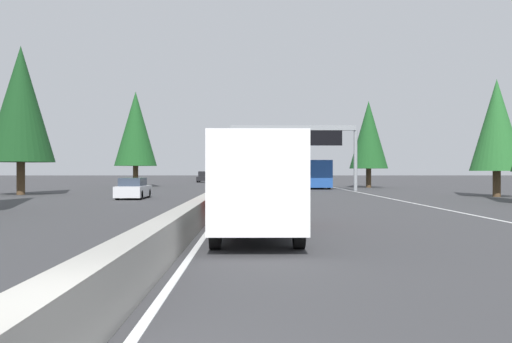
{
  "coord_description": "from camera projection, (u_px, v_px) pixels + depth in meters",
  "views": [
    {
      "loc": [
        -4.56,
        -1.62,
        1.98
      ],
      "look_at": [
        69.78,
        -2.44,
        1.86
      ],
      "focal_mm": 37.99,
      "sensor_mm": 36.0,
      "label": 1
    }
  ],
  "objects": [
    {
      "name": "ground_plane",
      "position": [
        236.0,
        187.0,
        64.54
      ],
      "size": [
        320.0,
        320.0,
        0.0
      ],
      "primitive_type": "plane",
      "color": "#38383A"
    },
    {
      "name": "sedan_far_center",
      "position": [
        272.0,
        178.0,
        95.38
      ],
      "size": [
        4.4,
        1.8,
        1.47
      ],
      "color": "black",
      "rests_on": "ground"
    },
    {
      "name": "conifer_left_mid",
      "position": [
        136.0,
        129.0,
        66.21
      ],
      "size": [
        5.14,
        5.14,
        11.68
      ],
      "color": "#4C3823",
      "rests_on": "ground"
    },
    {
      "name": "sedan_near_center",
      "position": [
        254.0,
        193.0,
        31.17
      ],
      "size": [
        4.4,
        1.8,
        1.47
      ],
      "color": "maroon",
      "rests_on": "ground"
    },
    {
      "name": "box_truck_distant_b",
      "position": [
        256.0,
        183.0,
        16.34
      ],
      "size": [
        8.5,
        2.4,
        2.95
      ],
      "color": "white",
      "rests_on": "ground"
    },
    {
      "name": "shoulder_stripe_right",
      "position": [
        322.0,
        185.0,
        74.66
      ],
      "size": [
        160.0,
        0.16,
        0.01
      ],
      "primitive_type": "cube",
      "color": "silver",
      "rests_on": "ground"
    },
    {
      "name": "conifer_right_mid",
      "position": [
        369.0,
        135.0,
        63.42
      ],
      "size": [
        4.47,
        4.47,
        10.16
      ],
      "color": "#4C3823",
      "rests_on": "ground"
    },
    {
      "name": "conifer_right_near",
      "position": [
        497.0,
        125.0,
        40.89
      ],
      "size": [
        3.93,
        3.93,
        8.93
      ],
      "color": "#4C3823",
      "rests_on": "ground"
    },
    {
      "name": "pickup_far_left",
      "position": [
        291.0,
        176.0,
        98.9
      ],
      "size": [
        5.6,
        2.0,
        1.86
      ],
      "color": "#2D6B38",
      "rests_on": "ground"
    },
    {
      "name": "oncoming_near",
      "position": [
        204.0,
        177.0,
        93.06
      ],
      "size": [
        5.6,
        2.0,
        1.86
      ],
      "rotation": [
        0.0,
        0.0,
        3.14
      ],
      "color": "black",
      "rests_on": "ground"
    },
    {
      "name": "oncoming_far",
      "position": [
        133.0,
        189.0,
        38.16
      ],
      "size": [
        4.4,
        1.8,
        1.47
      ],
      "rotation": [
        0.0,
        0.0,
        3.14
      ],
      "color": "silver",
      "rests_on": "ground"
    },
    {
      "name": "conifer_left_near",
      "position": [
        21.0,
        104.0,
        44.29
      ],
      "size": [
        5.38,
        5.38,
        12.23
      ],
      "color": "#4C3823",
      "rests_on": "ground"
    },
    {
      "name": "sign_gantry_overhead",
      "position": [
        295.0,
        139.0,
        53.17
      ],
      "size": [
        0.5,
        12.68,
        6.45
      ],
      "color": "gray",
      "rests_on": "ground"
    },
    {
      "name": "bus_mid_center",
      "position": [
        314.0,
        173.0,
        61.99
      ],
      "size": [
        11.5,
        2.55,
        3.1
      ],
      "color": "#1E4793",
      "rests_on": "ground"
    },
    {
      "name": "minivan_distant_a",
      "position": [
        252.0,
        176.0,
        111.55
      ],
      "size": [
        5.0,
        1.95,
        1.69
      ],
      "color": "white",
      "rests_on": "ground"
    },
    {
      "name": "shoulder_stripe_median",
      "position": [
        240.0,
        185.0,
        74.54
      ],
      "size": [
        160.0,
        0.16,
        0.01
      ],
      "primitive_type": "cube",
      "color": "silver",
      "rests_on": "ground"
    },
    {
      "name": "sedan_mid_right",
      "position": [
        274.0,
        179.0,
        84.09
      ],
      "size": [
        4.4,
        1.8,
        1.47
      ],
      "color": "#2D6B38",
      "rests_on": "ground"
    },
    {
      "name": "median_barrier",
      "position": [
        238.0,
        180.0,
        84.53
      ],
      "size": [
        180.0,
        0.56,
        0.9
      ],
      "primitive_type": "cube",
      "color": "#9E9B93",
      "rests_on": "ground"
    }
  ]
}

